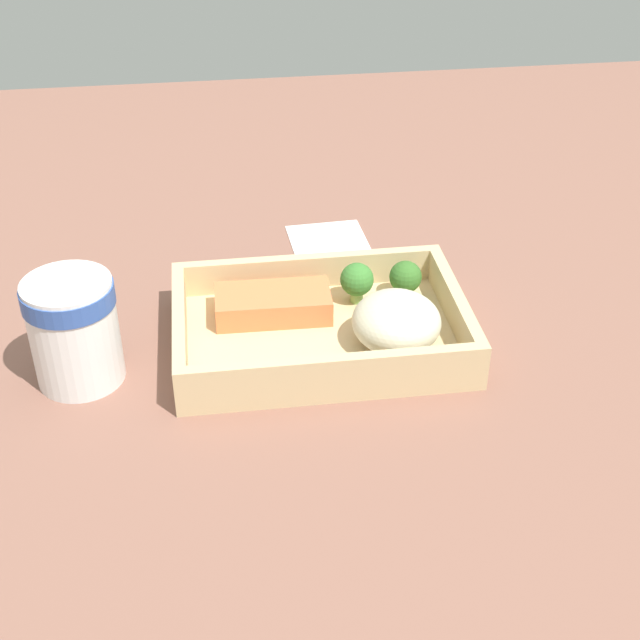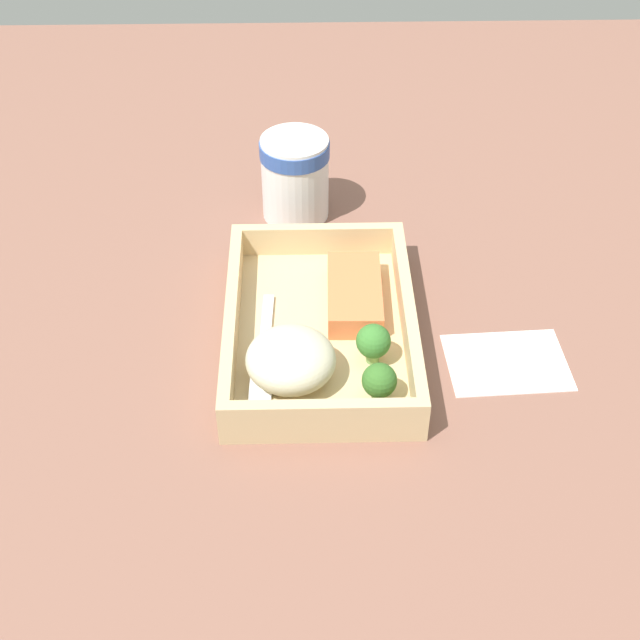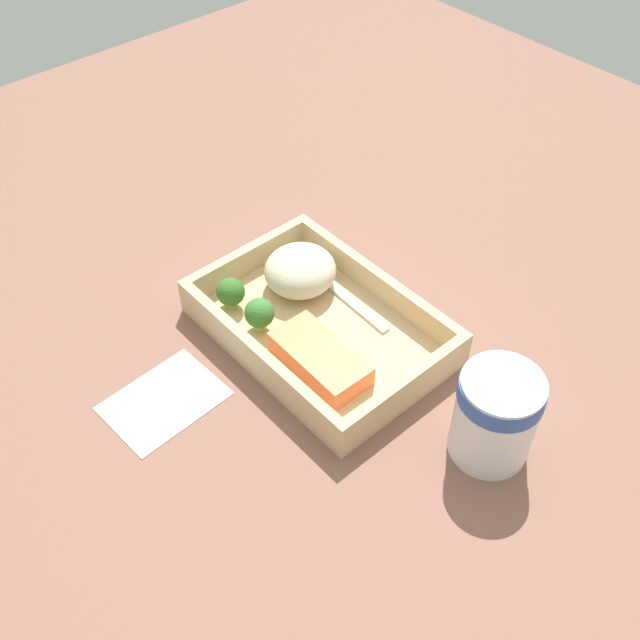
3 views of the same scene
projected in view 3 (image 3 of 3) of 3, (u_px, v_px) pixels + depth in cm
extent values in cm
cube|color=brown|center=(320.00, 342.00, 88.01)|extent=(160.00, 160.00, 2.00)
cube|color=#D1B483|center=(320.00, 333.00, 86.86)|extent=(28.39, 19.34, 1.20)
cube|color=#D1B483|center=(377.00, 282.00, 89.35)|extent=(28.39, 1.20, 3.53)
cube|color=#D1B483|center=(257.00, 358.00, 80.99)|extent=(28.39, 1.20, 3.53)
cube|color=#D1B483|center=(406.00, 388.00, 78.07)|extent=(1.20, 16.94, 3.53)
cube|color=#D1B483|center=(247.00, 259.00, 92.27)|extent=(1.20, 16.94, 3.53)
cube|color=#EF7845|center=(320.00, 359.00, 81.52)|extent=(11.71, 5.96, 2.64)
ellipsoid|color=beige|center=(300.00, 271.00, 89.54)|extent=(8.54, 8.76, 5.27)
cylinder|color=#76A35C|center=(232.00, 302.00, 88.49)|extent=(1.28, 1.28, 1.48)
sphere|color=#366A27|center=(231.00, 292.00, 87.29)|extent=(3.38, 3.38, 3.38)
cylinder|color=#78A557|center=(260.00, 324.00, 85.82)|extent=(1.32, 1.32, 1.70)
sphere|color=#3A792F|center=(259.00, 313.00, 84.52)|extent=(3.47, 3.47, 3.47)
cube|color=white|center=(351.00, 302.00, 89.28)|extent=(12.43, 1.57, 0.44)
cube|color=white|center=(310.00, 267.00, 93.55)|extent=(3.48, 2.33, 0.44)
cylinder|color=white|center=(495.00, 417.00, 72.71)|extent=(8.06, 8.06, 10.44)
cylinder|color=#3356A8|center=(502.00, 392.00, 69.93)|extent=(8.30, 8.30, 1.88)
cube|color=white|center=(164.00, 400.00, 80.53)|extent=(9.63, 12.63, 0.24)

